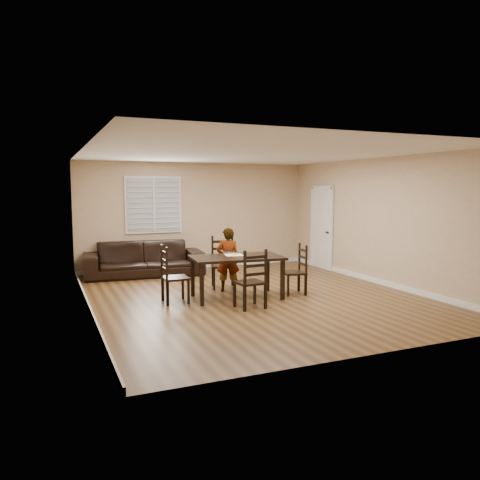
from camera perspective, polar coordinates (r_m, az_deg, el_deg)
name	(u,v)px	position (r m, az deg, el deg)	size (l,w,h in m)	color
ground	(252,296)	(9.03, 1.52, -6.80)	(7.00, 7.00, 0.00)	brown
room	(250,201)	(8.97, 1.28, 4.77)	(6.04, 7.04, 2.72)	#CCAD8A
dining_table	(237,261)	(8.71, -0.40, -2.58)	(1.77, 1.11, 0.79)	black
chair_near	(223,264)	(9.77, -2.12, -2.90)	(0.58, 0.56, 1.07)	black
chair_far	(253,282)	(7.93, 1.65, -5.18)	(0.50, 0.47, 1.03)	black
chair_left	(168,277)	(8.46, -8.73, -4.50)	(0.45, 0.48, 1.04)	black
chair_right	(299,271)	(9.20, 7.25, -3.81)	(0.48, 0.50, 0.97)	black
child	(228,260)	(9.30, -1.50, -2.40)	(0.47, 0.31, 1.28)	gray
napkin	(234,255)	(8.88, -0.75, -1.83)	(0.33, 0.33, 0.00)	beige
donut	(235,254)	(8.88, -0.62, -1.69)	(0.10, 0.10, 0.04)	gold
sofa	(144,259)	(11.23, -11.61, -2.27)	(2.73, 1.07, 0.80)	black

